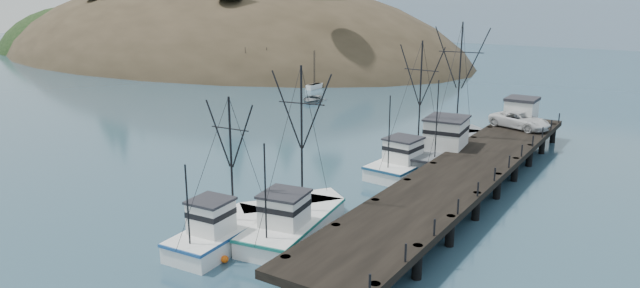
# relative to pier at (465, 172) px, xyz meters

# --- Properties ---
(ground) EXTENTS (400.00, 400.00, 0.00)m
(ground) POSITION_rel_pier_xyz_m (-14.00, -16.00, -1.69)
(ground) COLOR #29495C
(ground) RESTS_ON ground
(pier) EXTENTS (6.00, 44.00, 2.00)m
(pier) POSITION_rel_pier_xyz_m (0.00, 0.00, 0.00)
(pier) COLOR black
(pier) RESTS_ON ground
(headland) EXTENTS (134.80, 78.00, 51.00)m
(headland) POSITION_rel_pier_xyz_m (-88.95, 62.61, -6.24)
(headland) COLOR #382D1E
(headland) RESTS_ON ground
(distant_ridge) EXTENTS (360.00, 40.00, 26.00)m
(distant_ridge) POSITION_rel_pier_xyz_m (-4.00, 154.00, -1.69)
(distant_ridge) COLOR #9EB2C6
(distant_ridge) RESTS_ON ground
(distant_ridge_far) EXTENTS (180.00, 25.00, 18.00)m
(distant_ridge_far) POSITION_rel_pier_xyz_m (-54.00, 169.00, -1.69)
(distant_ridge_far) COLOR silver
(distant_ridge_far) RESTS_ON ground
(moored_sailboats) EXTENTS (18.21, 18.25, 6.35)m
(moored_sailboats) POSITION_rel_pier_xyz_m (-47.93, 37.04, -1.36)
(moored_sailboats) COLOR white
(moored_sailboats) RESTS_ON ground
(trawler_near) EXTENTS (5.02, 11.08, 11.18)m
(trawler_near) POSITION_rel_pier_xyz_m (-6.52, -13.59, -0.87)
(trawler_near) COLOR white
(trawler_near) RESTS_ON ground
(trawler_mid) EXTENTS (3.68, 9.34, 9.51)m
(trawler_mid) POSITION_rel_pier_xyz_m (-9.33, -17.17, -0.87)
(trawler_mid) COLOR white
(trawler_mid) RESTS_ON ground
(trawler_far) EXTENTS (4.47, 11.42, 11.62)m
(trawler_far) POSITION_rel_pier_xyz_m (-5.81, 3.05, -0.87)
(trawler_far) COLOR white
(trawler_far) RESTS_ON ground
(work_vessel) EXTENTS (5.96, 15.63, 13.02)m
(work_vessel) POSITION_rel_pier_xyz_m (-3.90, 7.64, -0.46)
(work_vessel) COLOR slate
(work_vessel) RESTS_ON ground
(pier_shed) EXTENTS (3.00, 3.20, 2.80)m
(pier_shed) POSITION_rel_pier_xyz_m (-0.35, 18.00, 1.73)
(pier_shed) COLOR silver
(pier_shed) RESTS_ON pier
(pickup_truck) EXTENTS (6.57, 4.52, 1.67)m
(pickup_truck) POSITION_rel_pier_xyz_m (0.06, 16.07, 1.14)
(pickup_truck) COLOR silver
(pickup_truck) RESTS_ON pier
(motorboat) EXTENTS (5.17, 6.13, 1.08)m
(motorboat) POSITION_rel_pier_xyz_m (-31.37, 25.48, -1.69)
(motorboat) COLOR slate
(motorboat) RESTS_ON ground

